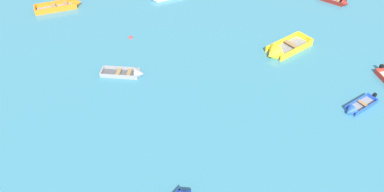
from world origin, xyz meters
name	(u,v)px	position (x,y,z in m)	size (l,w,h in m)	color
rowboat_yellow_cluster_outer	(280,51)	(7.88, 26.92, 0.25)	(4.73, 3.55, 1.53)	gray
rowboat_grey_back_row_left	(132,73)	(-4.15, 25.85, 0.15)	(3.43, 1.79, 0.97)	#4C4C51
rowboat_blue_midfield_left	(356,108)	(10.78, 19.79, 0.15)	(2.92, 1.94, 0.79)	gray
rowboat_maroon_near_camera	(339,2)	(16.63, 34.44, 0.16)	(2.79, 2.89, 0.93)	gray
rowboat_orange_outer_left	(67,5)	(-10.20, 37.63, 0.24)	(4.59, 2.23, 1.24)	gray
mooring_buoy_trailing	(131,38)	(-4.14, 31.12, 0.00)	(0.36, 0.36, 0.36)	red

